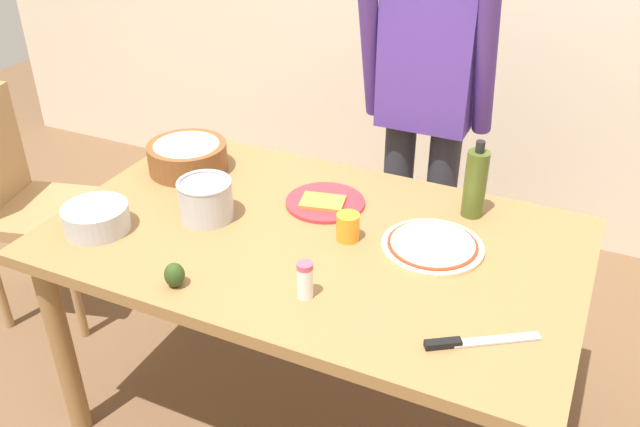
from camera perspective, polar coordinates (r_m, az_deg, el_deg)
ground at (r=2.54m, az=-0.50°, el=-16.45°), size 8.00×8.00×0.00m
dining_table at (r=2.09m, az=-0.58°, el=-3.95°), size 1.60×0.96×0.76m
person_cook at (r=2.57m, az=8.99°, el=9.34°), size 0.49×0.25×1.62m
chair_wooden_left at (r=2.94m, az=-23.74°, el=1.31°), size 0.49×0.49×0.95m
pizza_raw_on_board at (r=2.01m, az=9.51°, el=-2.70°), size 0.30×0.30×0.02m
plate_with_slice at (r=2.20m, az=0.40°, el=0.96°), size 0.26×0.26×0.02m
popcorn_bowl at (r=2.44m, az=-11.18°, el=4.96°), size 0.28×0.28×0.11m
mixing_bowl_steel at (r=2.16m, az=-18.43°, el=-0.38°), size 0.20×0.20×0.08m
olive_oil_bottle at (r=2.15m, az=13.03°, el=2.53°), size 0.07×0.07×0.26m
steel_pot at (r=2.13m, az=-9.67°, el=1.21°), size 0.17×0.17×0.13m
cup_orange at (r=2.01m, az=2.38°, el=-1.14°), size 0.07×0.07×0.08m
salt_shaker at (r=1.77m, az=-1.28°, el=-5.65°), size 0.04×0.04×0.11m
chef_knife at (r=1.69m, az=12.45°, el=-10.58°), size 0.26×0.18×0.02m
avocado at (r=1.86m, az=-12.23°, el=-5.10°), size 0.06×0.06×0.07m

